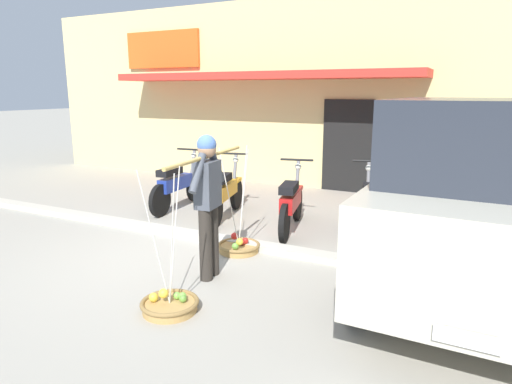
% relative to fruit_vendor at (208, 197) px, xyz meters
% --- Properties ---
extents(ground_plane, '(90.00, 90.00, 0.00)m').
position_rel_fruit_vendor_xyz_m(ground_plane, '(-0.57, 0.40, -0.98)').
color(ground_plane, '#9E998C').
extents(sidewalk_curb, '(20.00, 0.24, 0.10)m').
position_rel_fruit_vendor_xyz_m(sidewalk_curb, '(-0.57, 1.10, -0.93)').
color(sidewalk_curb, '#BAB4A5').
rests_on(sidewalk_curb, ground).
extents(fruit_vendor, '(0.26, 1.83, 1.70)m').
position_rel_fruit_vendor_xyz_m(fruit_vendor, '(0.00, 0.00, 0.00)').
color(fruit_vendor, '#2D2823').
rests_on(fruit_vendor, ground).
extents(fruit_basket_left_side, '(0.59, 0.59, 1.45)m').
position_rel_fruit_vendor_xyz_m(fruit_basket_left_side, '(0.10, -0.91, -0.90)').
color(fruit_basket_left_side, '#B2894C').
rests_on(fruit_basket_left_side, ground).
extents(fruit_basket_right_side, '(0.59, 0.59, 1.45)m').
position_rel_fruit_vendor_xyz_m(fruit_basket_right_side, '(-0.10, 0.91, -0.90)').
color(fruit_basket_right_side, '#B2894C').
rests_on(fruit_basket_right_side, ground).
extents(motorcycle_nearest_shop, '(0.54, 1.82, 1.09)m').
position_rel_fruit_vendor_xyz_m(motorcycle_nearest_shop, '(-2.25, 2.43, -0.53)').
color(motorcycle_nearest_shop, black).
rests_on(motorcycle_nearest_shop, ground).
extents(motorcycle_second_in_row, '(0.62, 1.79, 1.09)m').
position_rel_fruit_vendor_xyz_m(motorcycle_second_in_row, '(-1.12, 2.30, -0.53)').
color(motorcycle_second_in_row, black).
rests_on(motorcycle_second_in_row, ground).
extents(motorcycle_third_in_row, '(0.60, 1.79, 1.09)m').
position_rel_fruit_vendor_xyz_m(motorcycle_third_in_row, '(0.17, 2.12, -0.53)').
color(motorcycle_third_in_row, black).
rests_on(motorcycle_third_in_row, ground).
extents(motorcycle_end_of_row, '(0.67, 1.77, 1.09)m').
position_rel_fruit_vendor_xyz_m(motorcycle_end_of_row, '(1.30, 2.53, -0.53)').
color(motorcycle_end_of_row, black).
rests_on(motorcycle_end_of_row, ground).
extents(parked_truck, '(2.24, 4.75, 2.10)m').
position_rel_fruit_vendor_xyz_m(parked_truck, '(2.85, 1.13, 0.05)').
color(parked_truck, beige).
rests_on(parked_truck, ground).
extents(storefront_building, '(13.00, 6.00, 4.20)m').
position_rel_fruit_vendor_xyz_m(storefront_building, '(-1.80, 7.86, 1.12)').
color(storefront_building, '#DBC684').
rests_on(storefront_building, ground).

